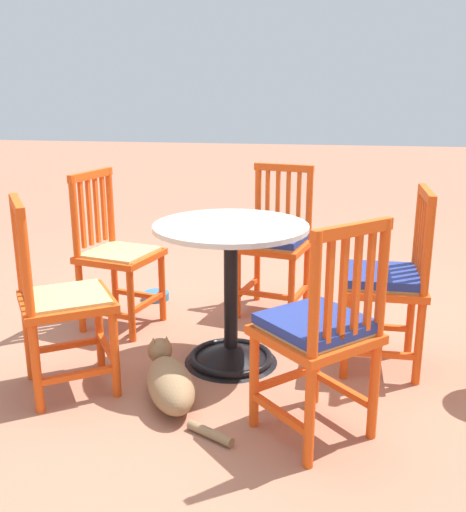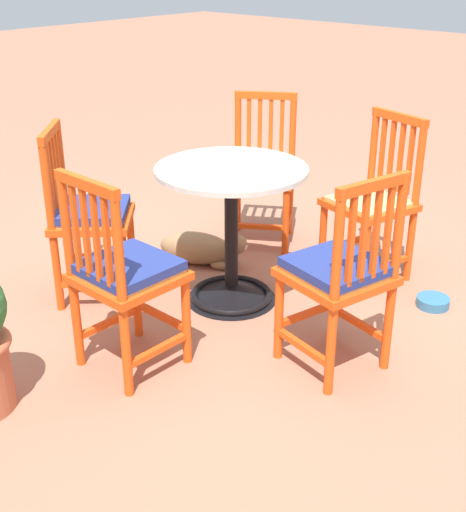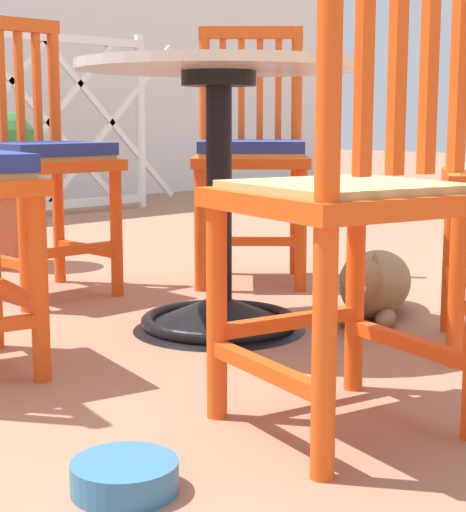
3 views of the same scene
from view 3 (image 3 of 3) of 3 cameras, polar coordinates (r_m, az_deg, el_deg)
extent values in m
plane|color=#A36B51|center=(2.37, -1.71, -4.97)|extent=(24.00, 24.00, 0.00)
cylinder|color=white|center=(5.73, -6.19, 8.87)|extent=(0.06, 0.06, 1.12)
cube|color=white|center=(5.31, -12.26, 8.71)|extent=(1.02, 0.02, 1.02)
cube|color=white|center=(5.58, -8.11, 8.83)|extent=(1.02, 0.02, 1.02)
cube|color=white|center=(5.31, -12.26, 8.71)|extent=(1.02, 0.02, 1.02)
cube|color=white|center=(5.58, -8.11, 8.83)|extent=(1.02, 0.02, 1.02)
cone|color=black|center=(2.37, -0.92, -3.75)|extent=(0.48, 0.48, 0.10)
torus|color=black|center=(2.37, -0.92, -4.34)|extent=(0.44, 0.44, 0.04)
cylinder|color=black|center=(2.32, -0.94, 4.05)|extent=(0.07, 0.07, 0.66)
cylinder|color=black|center=(2.31, -0.96, 11.79)|extent=(0.20, 0.20, 0.04)
cylinder|color=beige|center=(2.31, -0.96, 12.59)|extent=(0.76, 0.76, 0.02)
cylinder|color=#E04C14|center=(1.64, -1.09, -3.26)|extent=(0.04, 0.04, 0.45)
cylinder|color=#E04C14|center=(1.83, 8.16, -2.05)|extent=(0.04, 0.04, 0.45)
cylinder|color=#E04C14|center=(1.32, 6.28, 3.81)|extent=(0.04, 0.04, 0.91)
cube|color=#E04C14|center=(1.52, 2.16, -7.56)|extent=(0.11, 0.34, 0.03)
cube|color=#E04C14|center=(1.73, 11.69, -5.74)|extent=(0.11, 0.34, 0.03)
cube|color=#E04C14|center=(1.74, 3.77, -4.40)|extent=(0.34, 0.11, 0.03)
cube|color=#E04C14|center=(1.56, 7.44, 3.74)|extent=(0.48, 0.48, 0.04)
cube|color=tan|center=(1.56, 7.46, 4.55)|extent=(0.42, 0.42, 0.02)
cube|color=#E04C14|center=(1.37, 8.78, 13.37)|extent=(0.03, 0.03, 0.39)
cube|color=#E04C14|center=(1.41, 10.96, 13.17)|extent=(0.03, 0.03, 0.39)
cube|color=#E04C14|center=(1.46, 13.00, 12.97)|extent=(0.03, 0.03, 0.39)
cube|color=#E04C14|center=(1.50, 14.91, 12.77)|extent=(0.03, 0.03, 0.39)
cylinder|color=#E04C14|center=(2.06, 14.77, -1.04)|extent=(0.04, 0.04, 0.45)
cylinder|color=#E04C14|center=(2.39, 14.32, 0.36)|extent=(0.04, 0.04, 0.45)
cube|color=#E04C14|center=(2.23, 14.47, -1.68)|extent=(0.30, 0.21, 0.03)
cylinder|color=#E04C14|center=(2.88, 4.57, 2.05)|extent=(0.04, 0.04, 0.45)
cylinder|color=#E04C14|center=(2.88, -2.21, 2.07)|extent=(0.04, 0.04, 0.45)
cylinder|color=#E04C14|center=(3.20, 4.24, 6.89)|extent=(0.04, 0.04, 0.91)
cylinder|color=#E04C14|center=(3.20, -1.90, 6.91)|extent=(0.04, 0.04, 0.91)
cube|color=#E04C14|center=(3.06, 4.35, 0.86)|extent=(0.26, 0.26, 0.03)
cube|color=#E04C14|center=(3.06, -2.02, 0.88)|extent=(0.26, 0.26, 0.03)
cube|color=#E04C14|center=(2.88, 1.18, 0.98)|extent=(0.26, 0.26, 0.03)
cube|color=#E04C14|center=(3.03, 1.18, 6.35)|extent=(0.57, 0.57, 0.04)
cube|color=tan|center=(3.03, 1.18, 6.77)|extent=(0.49, 0.49, 0.02)
cube|color=#E04C14|center=(3.20, 3.04, 10.93)|extent=(0.03, 0.03, 0.39)
cube|color=#E04C14|center=(3.20, 1.80, 10.94)|extent=(0.03, 0.03, 0.39)
cube|color=#E04C14|center=(3.19, 0.56, 10.94)|extent=(0.03, 0.03, 0.39)
cube|color=#E04C14|center=(3.20, -0.68, 10.94)|extent=(0.03, 0.03, 0.39)
cube|color=#E04C14|center=(3.21, 1.19, 14.69)|extent=(0.29, 0.30, 0.04)
cube|color=navy|center=(3.02, 1.18, 7.33)|extent=(0.51, 0.51, 0.04)
cylinder|color=#E04C14|center=(2.82, -7.80, 1.85)|extent=(0.04, 0.04, 0.45)
cylinder|color=#E04C14|center=(2.63, -13.73, 1.16)|extent=(0.04, 0.04, 0.45)
cylinder|color=#E04C14|center=(3.08, -11.72, 6.64)|extent=(0.04, 0.04, 0.91)
cube|color=#E04C14|center=(2.97, -9.74, 0.50)|extent=(0.03, 0.34, 0.03)
cube|color=#E04C14|center=(2.73, -10.63, 0.37)|extent=(0.34, 0.03, 0.03)
cube|color=#E04C14|center=(2.85, -12.71, 5.96)|extent=(0.40, 0.40, 0.04)
cube|color=tan|center=(2.85, -12.73, 6.40)|extent=(0.35, 0.35, 0.02)
cube|color=#E04C14|center=(3.04, -12.95, 10.81)|extent=(0.02, 0.02, 0.39)
cube|color=#E04C14|center=(3.01, -14.07, 10.79)|extent=(0.02, 0.02, 0.39)
cube|color=#E04C14|center=(2.97, -15.21, 10.77)|extent=(0.02, 0.02, 0.39)
cube|color=#E04C14|center=(3.01, -14.80, 14.79)|extent=(0.38, 0.03, 0.04)
cube|color=navy|center=(2.84, -12.75, 7.01)|extent=(0.36, 0.36, 0.04)
cylinder|color=#E04C14|center=(1.91, -12.83, -1.70)|extent=(0.04, 0.04, 0.45)
cube|color=#E04C14|center=(2.08, -14.35, -2.44)|extent=(0.10, 0.34, 0.03)
ellipsoid|color=#8E704C|center=(2.58, 9.53, -1.80)|extent=(0.48, 0.37, 0.19)
ellipsoid|color=silver|center=(2.48, 9.16, -2.44)|extent=(0.23, 0.21, 0.14)
sphere|color=#8E704C|center=(2.33, 8.58, -1.57)|extent=(0.12, 0.12, 0.12)
ellipsoid|color=silver|center=(2.29, 8.39, -2.05)|extent=(0.06, 0.07, 0.04)
cone|color=#8E704C|center=(2.32, 9.44, -0.26)|extent=(0.04, 0.04, 0.04)
cone|color=#8E704C|center=(2.33, 7.89, -0.18)|extent=(0.04, 0.04, 0.04)
ellipsoid|color=#8E704C|center=(2.42, 10.15, -4.13)|extent=(0.13, 0.10, 0.05)
ellipsoid|color=#8E704C|center=(2.44, 7.59, -3.97)|extent=(0.13, 0.10, 0.05)
cylinder|color=#8E704C|center=(2.91, 8.52, -2.00)|extent=(0.14, 0.21, 0.04)
cylinder|color=#B25B3D|center=(3.52, -15.20, 1.97)|extent=(0.28, 0.28, 0.32)
torus|color=#B25B3D|center=(3.51, -15.29, 4.24)|extent=(0.32, 0.32, 0.04)
cylinder|color=teal|center=(1.39, -7.25, -14.40)|extent=(0.17, 0.17, 0.05)
camera|label=1|loc=(4.90, 19.67, 17.89)|focal=41.32mm
camera|label=2|loc=(4.23, -55.42, 21.13)|focal=47.89mm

